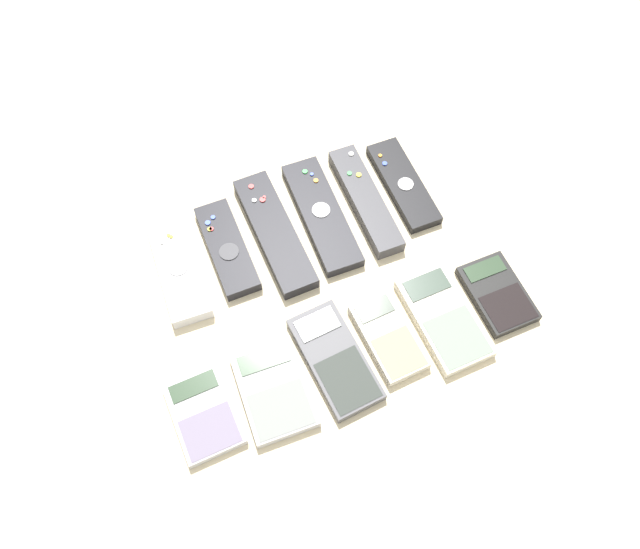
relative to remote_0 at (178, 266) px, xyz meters
name	(u,v)px	position (x,y,z in m)	size (l,w,h in m)	color
ground_plane	(328,295)	(0.18, -0.13, -0.01)	(3.00, 3.00, 0.00)	beige
remote_0	(178,266)	(0.00, 0.00, 0.00)	(0.07, 0.19, 0.02)	silver
remote_1	(227,248)	(0.08, 0.00, 0.00)	(0.06, 0.16, 0.02)	black
remote_2	(275,233)	(0.15, 0.00, 0.00)	(0.05, 0.21, 0.02)	black
remote_3	(321,215)	(0.23, 0.00, 0.00)	(0.07, 0.21, 0.02)	black
remote_4	(365,200)	(0.30, -0.01, 0.00)	(0.05, 0.20, 0.03)	#333338
remote_5	(403,184)	(0.37, 0.00, 0.00)	(0.06, 0.17, 0.02)	black
calculator_0	(204,414)	(-0.04, -0.22, 0.00)	(0.08, 0.11, 0.02)	#B2B2B7
calculator_1	(274,391)	(0.06, -0.23, 0.00)	(0.09, 0.13, 0.02)	#B2B2B7
calculator_2	(335,359)	(0.15, -0.22, 0.00)	(0.08, 0.16, 0.02)	#4C4C51
calculator_3	(388,337)	(0.23, -0.22, 0.00)	(0.07, 0.13, 0.02)	beige
calculator_4	(444,318)	(0.32, -0.23, 0.00)	(0.08, 0.15, 0.02)	beige
calculator_5	(497,294)	(0.40, -0.22, 0.00)	(0.07, 0.12, 0.02)	black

